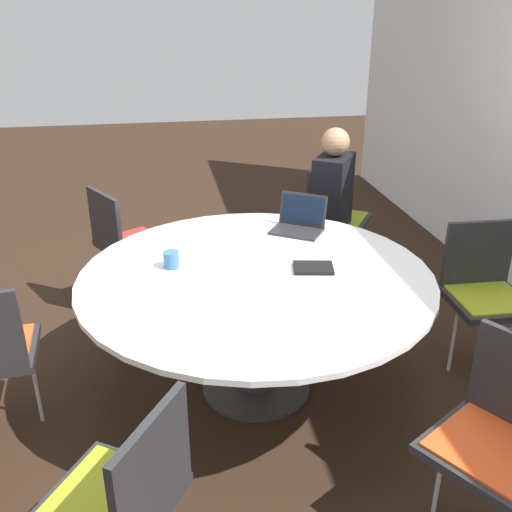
% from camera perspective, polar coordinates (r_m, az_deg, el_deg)
% --- Properties ---
extents(ground_plane, '(16.00, 16.00, 0.00)m').
position_cam_1_polar(ground_plane, '(3.36, 0.00, -12.95)').
color(ground_plane, black).
extents(conference_table, '(1.85, 1.85, 0.73)m').
position_cam_1_polar(conference_table, '(3.03, 0.00, -3.75)').
color(conference_table, '#333333').
rests_on(conference_table, ground_plane).
extents(chair_0, '(0.60, 0.59, 0.87)m').
position_cam_1_polar(chair_0, '(4.51, 7.54, 4.54)').
color(chair_0, '#262628').
rests_on(chair_0, ground_plane).
extents(chair_1, '(0.59, 0.58, 0.87)m').
position_cam_1_polar(chair_1, '(4.06, -13.05, 1.86)').
color(chair_1, '#262628').
rests_on(chair_1, ground_plane).
extents(chair_3, '(0.60, 0.59, 0.87)m').
position_cam_1_polar(chair_3, '(2.10, -13.14, -22.14)').
color(chair_3, '#262628').
rests_on(chair_3, ground_plane).
extents(chair_4, '(0.59, 0.59, 0.87)m').
position_cam_1_polar(chair_4, '(2.46, 23.36, -15.69)').
color(chair_4, '#262628').
rests_on(chair_4, ground_plane).
extents(chair_5, '(0.44, 0.46, 0.87)m').
position_cam_1_polar(chair_5, '(3.55, 21.92, -2.73)').
color(chair_5, '#262628').
rests_on(chair_5, ground_plane).
extents(person_0, '(0.42, 0.38, 1.22)m').
position_cam_1_polar(person_0, '(4.21, 7.84, 5.83)').
color(person_0, black).
rests_on(person_0, ground_plane).
extents(laptop, '(0.37, 0.38, 0.21)m').
position_cam_1_polar(laptop, '(3.54, 4.36, 3.44)').
color(laptop, '#232326').
rests_on(laptop, conference_table).
extents(spiral_notebook, '(0.19, 0.23, 0.02)m').
position_cam_1_polar(spiral_notebook, '(3.03, 5.75, -1.18)').
color(spiral_notebook, black).
rests_on(spiral_notebook, conference_table).
extents(coffee_cup, '(0.09, 0.09, 0.09)m').
position_cam_1_polar(coffee_cup, '(3.06, -8.46, -0.36)').
color(coffee_cup, '#33669E').
rests_on(coffee_cup, conference_table).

